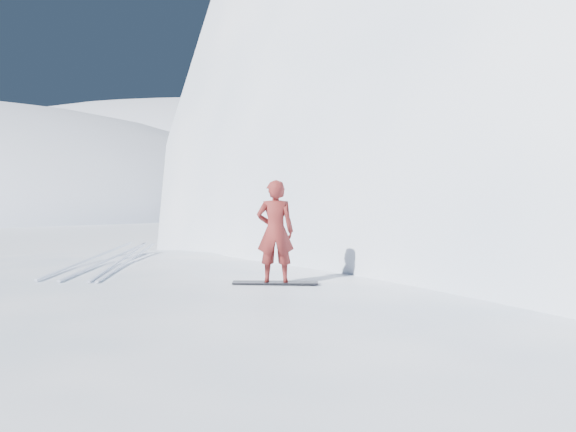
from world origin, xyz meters
TOP-DOWN VIEW (x-y plane):
  - near_ridge at (1.00, 3.00)m, footprint 36.00×28.00m
  - peak_shoulder at (10.00, 20.00)m, footprint 28.00×24.00m
  - far_ridge_c at (-40.00, 110.00)m, footprint 140.00×90.00m
  - wind_bumps at (-0.56, 2.12)m, footprint 16.00×14.40m
  - snowboard at (2.41, 3.08)m, footprint 1.51×0.57m
  - snowboarder at (2.41, 3.08)m, footprint 0.71×0.54m
  - board_tracks at (-1.84, 5.36)m, footprint 2.33×5.91m

SIDE VIEW (x-z plane):
  - near_ridge at x=1.00m, z-range -2.40..2.40m
  - peak_shoulder at x=10.00m, z-range -9.00..9.00m
  - far_ridge_c at x=-40.00m, z-range -18.00..18.00m
  - wind_bumps at x=-0.56m, z-range -0.50..0.50m
  - snowboard at x=2.41m, z-range 2.40..2.42m
  - board_tracks at x=-1.84m, z-range 2.40..2.44m
  - snowboarder at x=2.41m, z-range 2.42..4.19m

